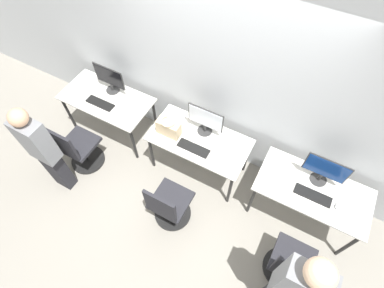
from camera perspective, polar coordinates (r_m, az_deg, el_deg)
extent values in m
plane|color=gray|center=(4.24, -0.84, -7.82)|extent=(20.00, 20.00, 0.00)
cube|color=#B7BCC1|center=(3.51, 5.14, 12.66)|extent=(12.00, 0.05, 2.80)
cube|color=silver|center=(4.37, -16.07, 8.30)|extent=(1.27, 0.65, 0.02)
cylinder|color=black|center=(4.86, -22.40, 5.45)|extent=(0.04, 0.04, 0.69)
cylinder|color=black|center=(4.24, -11.03, -0.01)|extent=(0.04, 0.04, 0.69)
cylinder|color=black|center=(5.08, -18.44, 9.82)|extent=(0.04, 0.04, 0.69)
cylinder|color=black|center=(4.49, -7.07, 5.15)|extent=(0.04, 0.04, 0.69)
cylinder|color=#2D2D2D|center=(4.44, -14.82, 9.93)|extent=(0.19, 0.19, 0.01)
cylinder|color=#2D2D2D|center=(4.39, -14.98, 10.46)|extent=(0.04, 0.04, 0.11)
cube|color=#2D2D2D|center=(4.26, -15.52, 12.32)|extent=(0.47, 0.01, 0.31)
cube|color=black|center=(4.26, -15.59, 12.25)|extent=(0.44, 0.01, 0.28)
cube|color=black|center=(4.30, -17.08, 7.43)|extent=(0.41, 0.13, 0.02)
ellipsoid|color=silver|center=(4.15, -13.94, 6.32)|extent=(0.06, 0.09, 0.03)
cylinder|color=black|center=(4.67, -19.13, -2.85)|extent=(0.48, 0.48, 0.03)
cylinder|color=black|center=(4.50, -19.86, -1.48)|extent=(0.04, 0.04, 0.39)
cube|color=#232328|center=(4.33, -20.68, 0.07)|extent=(0.44, 0.44, 0.05)
cube|color=#232328|center=(4.09, -23.43, -0.09)|extent=(0.40, 0.04, 0.44)
cube|color=#232328|center=(4.32, -24.16, -4.44)|extent=(0.25, 0.16, 0.72)
cube|color=slate|center=(3.80, -27.60, 0.59)|extent=(0.36, 0.20, 0.62)
sphere|color=tan|center=(3.51, -30.22, 4.39)|extent=(0.20, 0.20, 0.20)
cube|color=silver|center=(3.77, 1.41, 0.80)|extent=(1.27, 0.65, 0.02)
cylinder|color=black|center=(4.13, -7.72, -1.62)|extent=(0.04, 0.04, 0.69)
cylinder|color=black|center=(3.85, 7.21, -8.64)|extent=(0.04, 0.04, 0.69)
cylinder|color=black|center=(4.38, -3.84, 3.76)|extent=(0.04, 0.04, 0.69)
cylinder|color=black|center=(4.12, 10.35, -2.44)|extent=(0.04, 0.04, 0.69)
cylinder|color=#2D2D2D|center=(3.83, 2.43, 2.56)|extent=(0.19, 0.19, 0.01)
cylinder|color=#2D2D2D|center=(3.79, 2.47, 3.09)|extent=(0.04, 0.04, 0.11)
cube|color=#2D2D2D|center=(3.64, 2.61, 4.99)|extent=(0.47, 0.01, 0.31)
cube|color=silver|center=(3.63, 2.55, 4.90)|extent=(0.44, 0.01, 0.28)
cube|color=black|center=(3.68, 0.29, -0.77)|extent=(0.41, 0.13, 0.02)
ellipsoid|color=silver|center=(3.59, 4.22, -2.89)|extent=(0.06, 0.09, 0.03)
cylinder|color=black|center=(4.07, -3.68, -12.99)|extent=(0.48, 0.48, 0.03)
cylinder|color=black|center=(3.87, -3.84, -11.90)|extent=(0.04, 0.04, 0.39)
cube|color=#232328|center=(3.67, -4.04, -10.62)|extent=(0.44, 0.44, 0.05)
cube|color=#232328|center=(3.38, -6.06, -11.74)|extent=(0.40, 0.04, 0.44)
cube|color=silver|center=(3.69, 22.22, -8.18)|extent=(1.27, 0.65, 0.02)
cylinder|color=black|center=(3.84, 11.24, -10.43)|extent=(0.04, 0.04, 0.69)
cylinder|color=black|center=(4.00, 27.52, -16.83)|extent=(0.04, 0.04, 0.69)
cylinder|color=black|center=(4.11, 14.10, -4.06)|extent=(0.04, 0.04, 0.69)
cylinder|color=black|center=(4.26, 28.99, -10.20)|extent=(0.04, 0.04, 0.69)
cylinder|color=#2D2D2D|center=(3.76, 22.88, -6.22)|extent=(0.19, 0.19, 0.01)
cylinder|color=#2D2D2D|center=(3.71, 23.18, -5.79)|extent=(0.04, 0.04, 0.11)
cube|color=#2D2D2D|center=(3.55, 24.23, -4.23)|extent=(0.47, 0.01, 0.31)
cube|color=navy|center=(3.55, 24.20, -4.34)|extent=(0.44, 0.01, 0.28)
cube|color=black|center=(3.63, 22.01, -9.04)|extent=(0.41, 0.13, 0.02)
ellipsoid|color=silver|center=(3.68, 26.03, -10.61)|extent=(0.06, 0.09, 0.03)
cylinder|color=black|center=(4.02, 16.90, -21.65)|extent=(0.48, 0.48, 0.03)
cylinder|color=black|center=(3.82, 17.71, -20.95)|extent=(0.04, 0.04, 0.39)
cube|color=#232328|center=(3.62, 18.65, -20.13)|extent=(0.44, 0.44, 0.05)
cube|color=#232328|center=(3.33, 18.76, -22.20)|extent=(0.40, 0.04, 0.44)
cube|color=slate|center=(2.81, 19.83, -23.98)|extent=(0.36, 0.20, 0.71)
sphere|color=beige|center=(2.37, 23.29, -21.78)|extent=(0.23, 0.23, 0.23)
cube|color=tan|center=(3.74, -4.45, 3.07)|extent=(0.30, 0.14, 0.22)
torus|color=tan|center=(3.64, -4.58, 4.29)|extent=(0.18, 0.18, 0.01)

